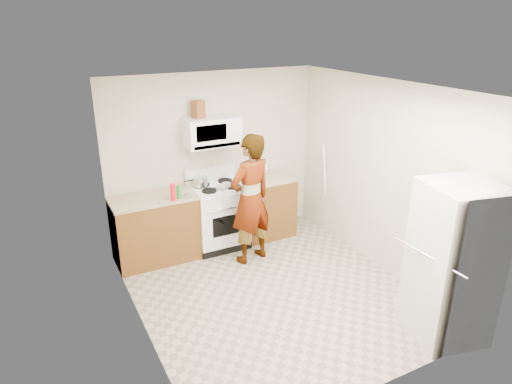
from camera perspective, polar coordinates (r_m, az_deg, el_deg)
floor at (r=5.80m, az=2.22°, el=-12.33°), size 3.60×3.60×0.00m
back_wall at (r=6.74m, az=-5.20°, el=4.22°), size 3.20×0.02×2.50m
right_wall at (r=6.13m, az=15.43°, el=1.79°), size 0.02×3.60×2.50m
cabinet_left at (r=6.46m, az=-12.48°, el=-4.60°), size 1.12×0.62×0.90m
counter_left at (r=6.28m, az=-12.82°, el=-0.75°), size 1.14×0.64×0.03m
cabinet_right at (r=7.03m, az=1.08°, el=-1.90°), size 0.80×0.62×0.90m
counter_right at (r=6.87m, az=1.11°, el=1.70°), size 0.82×0.64×0.03m
gas_range at (r=6.70m, az=-4.75°, el=-2.84°), size 0.76×0.65×1.13m
microwave at (r=6.43m, az=-5.53°, el=7.53°), size 0.76×0.38×0.40m
person at (r=6.11m, az=-0.68°, el=-0.93°), size 0.75×0.58×1.81m
fridge at (r=5.10m, az=23.39°, el=-8.16°), size 0.84×0.84×1.70m
kettle at (r=6.90m, az=0.38°, el=2.84°), size 0.19×0.19×0.20m
jug at (r=6.33m, az=-7.24°, el=10.22°), size 0.17×0.17×0.24m
saucepan at (r=6.51m, az=-7.03°, el=1.32°), size 0.24×0.24×0.11m
tray at (r=6.45m, az=-3.99°, el=0.72°), size 0.29×0.24×0.05m
bottle_spray at (r=6.06m, az=-10.34°, el=-0.02°), size 0.08×0.08×0.23m
bottle_hot_sauce at (r=6.29m, az=-9.68°, el=0.45°), size 0.06×0.06×0.15m
bottle_green_cap at (r=6.12m, az=-9.63°, el=0.05°), size 0.08×0.08×0.19m
pot_lid at (r=6.19m, az=-8.89°, el=-0.55°), size 0.27×0.27×0.01m
broom at (r=7.17m, az=8.65°, el=0.65°), size 0.29×0.17×1.43m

